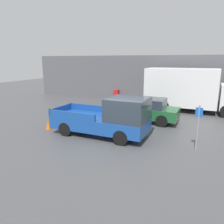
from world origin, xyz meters
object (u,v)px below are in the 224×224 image
Objects in this scene: newspaper_box at (116,95)px; delivery_truck at (188,89)px; parking_sign at (198,125)px; traffic_cone at (49,125)px; pickup_truck at (109,118)px; car at (144,109)px.

delivery_truck is at bearing -15.98° from newspaper_box.
traffic_cone is at bearing -178.43° from parking_sign.
newspaper_box is at bearing 90.34° from traffic_cone.
delivery_truck reaches higher than traffic_cone.
parking_sign is 1.98× the size of newspaper_box.
delivery_truck is 7.25m from newspaper_box.
delivery_truck is 3.40× the size of parking_sign.
delivery_truck is 8.03m from parking_sign.
pickup_truck is at bearing 178.17° from parking_sign.
delivery_truck reaches higher than parking_sign.
pickup_truck is at bearing -68.85° from newspaper_box.
pickup_truck is 8.40m from delivery_truck.
traffic_cone is at bearing -139.25° from car.
parking_sign is at bearing -81.08° from delivery_truck.
pickup_truck is 0.73× the size of delivery_truck.
pickup_truck is 10.45m from newspaper_box.
delivery_truck is at bearing 61.98° from car.
parking_sign is 12.80m from newspaper_box.
car reaches higher than newspaper_box.
parking_sign is at bearing -47.05° from car.
delivery_truck is 13.43× the size of traffic_cone.
newspaper_box reaches higher than traffic_cone.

